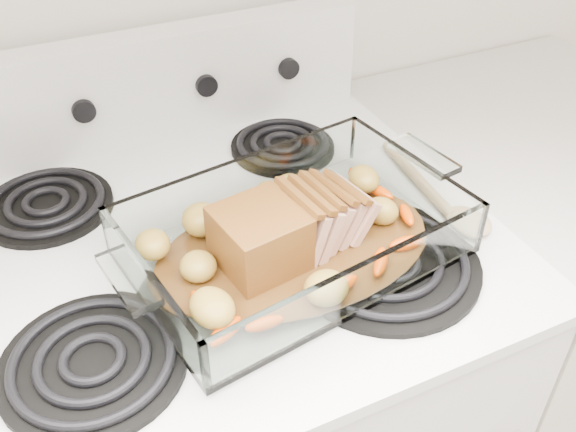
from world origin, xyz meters
name	(u,v)px	position (x,y,z in m)	size (l,w,h in m)	color
electric_range	(226,425)	(0.00, 1.66, 0.48)	(0.78, 0.70, 1.12)	white
counter_right	(510,316)	(0.67, 1.66, 0.47)	(0.58, 0.68, 0.93)	silver
baking_dish	(295,241)	(0.09, 1.56, 0.96)	(0.41, 0.27, 0.08)	white
pork_roast	(280,230)	(0.07, 1.56, 0.99)	(0.21, 0.10, 0.08)	brown
roast_vegetables	(282,225)	(0.09, 1.59, 0.97)	(0.32, 0.17, 0.04)	#CC3B03
wooden_spoon	(446,201)	(0.34, 1.57, 0.94)	(0.06, 0.26, 0.02)	tan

